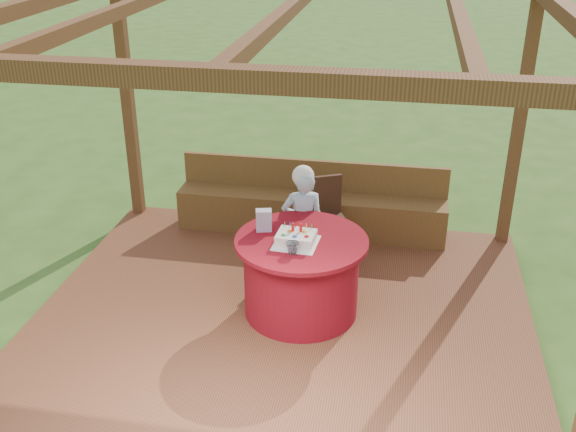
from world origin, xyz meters
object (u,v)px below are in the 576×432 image
object	(u,v)px
table	(301,275)
drinking_glass	(292,248)
bench	(311,210)
elderly_woman	(303,222)
birthday_cake	(296,238)
gift_bag	(264,220)
chair	(325,215)

from	to	relation	value
table	drinking_glass	xyz separation A→B (m)	(-0.03, -0.27, 0.42)
bench	elderly_woman	size ratio (longest dim) A/B	2.52
elderly_woman	birthday_cake	size ratio (longest dim) A/B	3.00
drinking_glass	gift_bag	bearing A→B (deg)	130.42
chair	drinking_glass	distance (m)	1.42
bench	birthday_cake	world-z (taller)	birthday_cake
table	gift_bag	bearing A→B (deg)	162.55
chair	elderly_woman	bearing A→B (deg)	-108.78
gift_bag	drinking_glass	world-z (taller)	gift_bag
birthday_cake	gift_bag	size ratio (longest dim) A/B	1.99
chair	gift_bag	xyz separation A→B (m)	(-0.44, -0.99, 0.38)
birthday_cake	drinking_glass	world-z (taller)	birthday_cake
bench	chair	size ratio (longest dim) A/B	3.49
bench	drinking_glass	world-z (taller)	drinking_glass
table	drinking_glass	bearing A→B (deg)	-97.30
drinking_glass	table	bearing A→B (deg)	82.70
bench	table	size ratio (longest dim) A/B	2.53
elderly_woman	gift_bag	distance (m)	0.63
gift_bag	drinking_glass	bearing A→B (deg)	-63.60
birthday_cake	drinking_glass	xyz separation A→B (m)	(0.00, -0.18, -0.00)
bench	gift_bag	distance (m)	1.64
chair	table	bearing A→B (deg)	-93.81
birthday_cake	drinking_glass	bearing A→B (deg)	-89.91
chair	elderly_woman	xyz separation A→B (m)	(-0.16, -0.48, 0.14)
elderly_woman	birthday_cake	xyz separation A→B (m)	(0.05, -0.72, 0.19)
chair	birthday_cake	distance (m)	1.24
bench	elderly_woman	distance (m)	1.06
table	chair	bearing A→B (deg)	86.19
table	elderly_woman	size ratio (longest dim) A/B	1.00
birthday_cake	gift_bag	world-z (taller)	gift_bag
chair	birthday_cake	world-z (taller)	birthday_cake
table	birthday_cake	size ratio (longest dim) A/B	2.99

